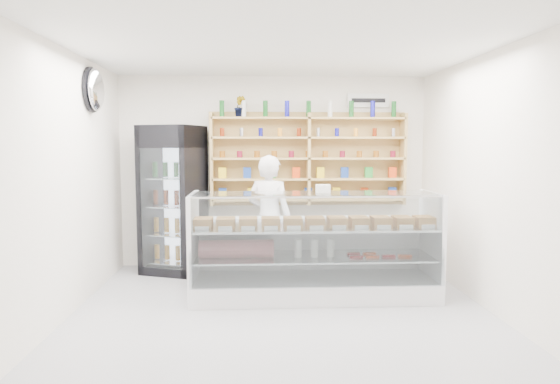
{
  "coord_description": "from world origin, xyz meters",
  "views": [
    {
      "loc": [
        -0.3,
        -4.91,
        1.8
      ],
      "look_at": [
        0.01,
        0.9,
        1.25
      ],
      "focal_mm": 32.0,
      "sensor_mm": 36.0,
      "label": 1
    }
  ],
  "objects": [
    {
      "name": "potted_plant",
      "position": [
        -0.49,
        2.34,
        2.34
      ],
      "size": [
        0.2,
        0.18,
        0.3
      ],
      "primitive_type": "imported",
      "rotation": [
        0.0,
        0.0,
        -0.32
      ],
      "color": "#1E6626",
      "rests_on": "wall_shelving"
    },
    {
      "name": "wall_sign",
      "position": [
        1.4,
        2.47,
        2.45
      ],
      "size": [
        0.62,
        0.03,
        0.2
      ],
      "primitive_type": "cube",
      "color": "white",
      "rests_on": "back_wall"
    },
    {
      "name": "room",
      "position": [
        0.0,
        0.0,
        1.4
      ],
      "size": [
        5.0,
        5.0,
        5.0
      ],
      "color": "#A7A7AB",
      "rests_on": "ground"
    },
    {
      "name": "display_counter",
      "position": [
        0.4,
        0.84,
        0.35
      ],
      "size": [
        2.86,
        0.85,
        1.25
      ],
      "color": "white",
      "rests_on": "floor"
    },
    {
      "name": "drinks_cooler",
      "position": [
        -1.43,
        2.14,
        1.04
      ],
      "size": [
        0.94,
        0.93,
        2.06
      ],
      "rotation": [
        0.0,
        0.0,
        -0.35
      ],
      "color": "black",
      "rests_on": "floor"
    },
    {
      "name": "security_mirror",
      "position": [
        -2.17,
        1.2,
        2.45
      ],
      "size": [
        0.15,
        0.5,
        0.5
      ],
      "primitive_type": "ellipsoid",
      "color": "silver",
      "rests_on": "left_wall"
    },
    {
      "name": "shop_worker",
      "position": [
        -0.1,
        1.56,
        0.83
      ],
      "size": [
        0.72,
        0.61,
        1.67
      ],
      "primitive_type": "imported",
      "rotation": [
        0.0,
        0.0,
        2.74
      ],
      "color": "silver",
      "rests_on": "floor"
    },
    {
      "name": "wall_shelving",
      "position": [
        0.5,
        2.34,
        1.59
      ],
      "size": [
        2.84,
        0.28,
        1.33
      ],
      "color": "tan",
      "rests_on": "back_wall"
    }
  ]
}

